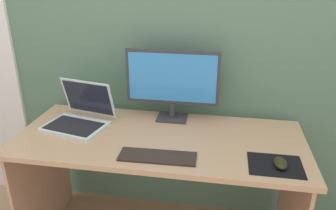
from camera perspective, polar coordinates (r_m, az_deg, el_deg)
The scene contains 7 objects.
wall_back at distance 2.02m, azimuth 0.56°, elevation 12.88°, with size 6.00×0.04×2.50m, color #52765E.
desk at distance 1.89m, azimuth -1.45°, elevation -9.33°, with size 1.57×0.67×0.74m.
monitor at distance 1.94m, azimuth 0.74°, elevation 4.06°, with size 0.55×0.14×0.42m.
laptop at distance 2.00m, azimuth -14.97°, elevation -1.91°, with size 0.39×0.37×0.25m.
keyboard_external at distance 1.63m, azimuth -1.82°, elevation -8.84°, with size 0.38×0.12×0.01m, color #2F231D.
mousepad at distance 1.65m, azimuth 17.96°, elevation -9.79°, with size 0.25×0.20×0.00m, color black.
mouse at distance 1.63m, azimuth 18.76°, elevation -9.43°, with size 0.06×0.10×0.04m, color black.
Camera 1 is at (0.32, -1.57, 1.59)m, focal length 35.47 mm.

